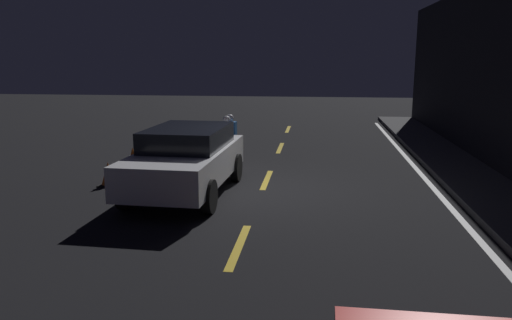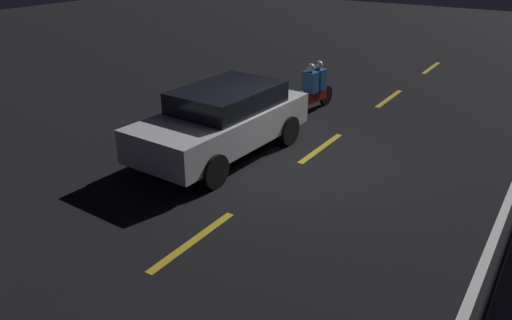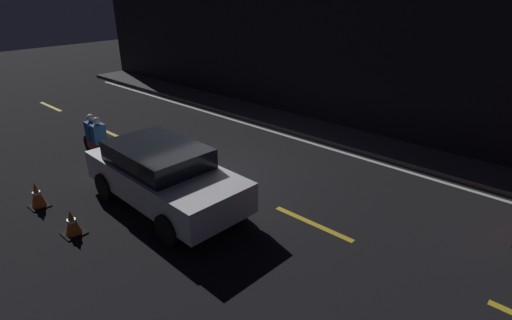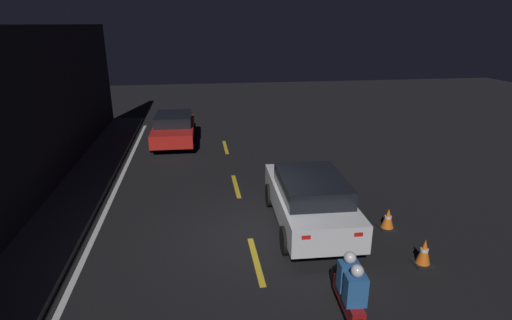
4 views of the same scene
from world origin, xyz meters
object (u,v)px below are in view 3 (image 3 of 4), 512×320
at_px(traffic_cone_near, 37,195).
at_px(traffic_cone_mid, 72,223).
at_px(sedan_white, 164,174).
at_px(motorcycle, 97,139).

height_order(traffic_cone_near, traffic_cone_mid, traffic_cone_near).
bearing_deg(sedan_white, traffic_cone_near, -133.80).
bearing_deg(traffic_cone_mid, sedan_white, 77.70).
bearing_deg(traffic_cone_mid, motorcycle, 144.13).
bearing_deg(traffic_cone_near, sedan_white, 43.92).
distance_m(motorcycle, traffic_cone_near, 2.81).
distance_m(motorcycle, traffic_cone_mid, 3.98).
bearing_deg(traffic_cone_near, motorcycle, 122.71).
bearing_deg(sedan_white, motorcycle, 177.82).
bearing_deg(traffic_cone_mid, traffic_cone_near, -179.03).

